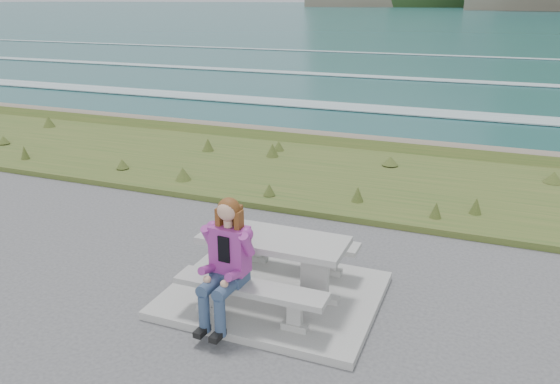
% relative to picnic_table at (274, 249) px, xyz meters
% --- Properties ---
extents(concrete_slab, '(2.60, 2.10, 0.10)m').
position_rel_picnic_table_xyz_m(concrete_slab, '(-0.00, 0.00, -0.63)').
color(concrete_slab, gray).
rests_on(concrete_slab, ground).
extents(picnic_table, '(1.80, 0.75, 0.75)m').
position_rel_picnic_table_xyz_m(picnic_table, '(0.00, 0.00, 0.00)').
color(picnic_table, gray).
rests_on(picnic_table, concrete_slab).
extents(bench_landward, '(1.80, 0.35, 0.45)m').
position_rel_picnic_table_xyz_m(bench_landward, '(0.00, -0.70, -0.23)').
color(bench_landward, gray).
rests_on(bench_landward, concrete_slab).
extents(bench_seaward, '(1.80, 0.35, 0.45)m').
position_rel_picnic_table_xyz_m(bench_seaward, '(0.00, 0.70, -0.23)').
color(bench_seaward, gray).
rests_on(bench_seaward, concrete_slab).
extents(grass_verge, '(160.00, 4.50, 0.22)m').
position_rel_picnic_table_xyz_m(grass_verge, '(-0.00, 5.00, -0.68)').
color(grass_verge, '#34541F').
rests_on(grass_verge, ground).
extents(shore_drop, '(160.00, 0.80, 2.20)m').
position_rel_picnic_table_xyz_m(shore_drop, '(-0.00, 7.90, -0.68)').
color(shore_drop, brown).
rests_on(shore_drop, ground).
extents(ocean, '(1600.00, 1600.00, 0.09)m').
position_rel_picnic_table_xyz_m(ocean, '(-0.00, 25.09, -2.42)').
color(ocean, '#1E5356').
rests_on(ocean, ground).
extents(seated_woman, '(0.45, 0.75, 1.45)m').
position_rel_picnic_table_xyz_m(seated_woman, '(-0.26, -0.84, -0.05)').
color(seated_woman, navy).
rests_on(seated_woman, concrete_slab).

